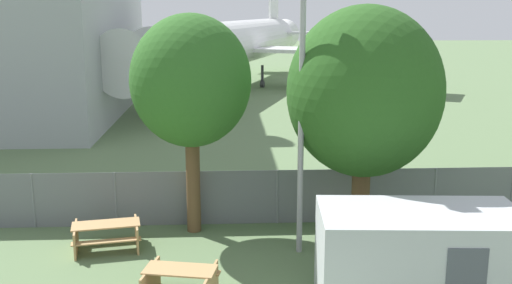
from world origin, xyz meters
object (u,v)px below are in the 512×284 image
(tree_near_hangar, at_px, (365,93))
(portable_cabin, at_px, (419,260))
(picnic_bench_near_cabin, at_px, (106,233))
(airplane, at_px, (233,44))
(picnic_bench_open_grass, at_px, (180,280))
(tree_left_of_cabin, at_px, (191,82))

(tree_near_hangar, bearing_deg, portable_cabin, -84.35)
(portable_cabin, distance_m, picnic_bench_near_cabin, 8.71)
(picnic_bench_near_cabin, xyz_separation_m, tree_near_hangar, (7.35, 0.29, 3.94))
(airplane, bearing_deg, tree_near_hangar, 23.51)
(picnic_bench_open_grass, bearing_deg, tree_near_hangar, 34.29)
(picnic_bench_near_cabin, bearing_deg, picnic_bench_open_grass, -53.53)
(portable_cabin, xyz_separation_m, picnic_bench_open_grass, (-5.44, 0.73, -0.69))
(portable_cabin, relative_size, picnic_bench_open_grass, 2.43)
(tree_near_hangar, xyz_separation_m, tree_left_of_cabin, (-4.93, 1.02, 0.21))
(airplane, bearing_deg, tree_left_of_cabin, 15.36)
(picnic_bench_near_cabin, bearing_deg, tree_near_hangar, 2.25)
(tree_near_hangar, height_order, tree_left_of_cabin, tree_near_hangar)
(tree_near_hangar, distance_m, tree_left_of_cabin, 5.04)
(tree_near_hangar, bearing_deg, airplane, 95.22)
(portable_cabin, relative_size, picnic_bench_near_cabin, 2.21)
(airplane, bearing_deg, picnic_bench_open_grass, 15.54)
(portable_cabin, relative_size, tree_near_hangar, 0.68)
(picnic_bench_open_grass, distance_m, tree_near_hangar, 7.26)
(picnic_bench_near_cabin, height_order, picnic_bench_open_grass, same)
(airplane, distance_m, tree_near_hangar, 35.09)
(picnic_bench_near_cabin, height_order, tree_near_hangar, tree_near_hangar)
(portable_cabin, height_order, tree_left_of_cabin, tree_left_of_cabin)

